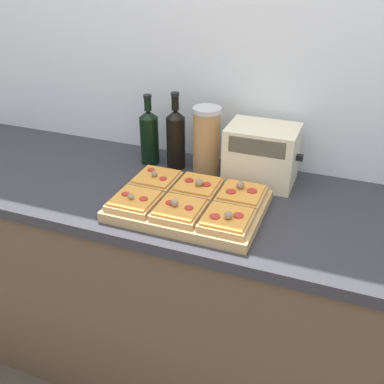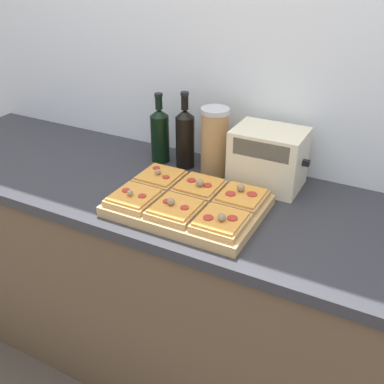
# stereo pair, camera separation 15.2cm
# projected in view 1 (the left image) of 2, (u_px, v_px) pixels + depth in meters

# --- Properties ---
(wall_back) EXTENTS (6.00, 0.06, 2.50)m
(wall_back) POSITION_uv_depth(u_px,v_px,m) (236.00, 71.00, 1.72)
(wall_back) COLOR silver
(wall_back) RESTS_ON ground_plane
(kitchen_counter) EXTENTS (2.63, 0.67, 0.89)m
(kitchen_counter) POSITION_uv_depth(u_px,v_px,m) (202.00, 291.00, 1.82)
(kitchen_counter) COLOR brown
(kitchen_counter) RESTS_ON ground_plane
(cutting_board) EXTENTS (0.50, 0.35, 0.04)m
(cutting_board) POSITION_uv_depth(u_px,v_px,m) (189.00, 206.00, 1.51)
(cutting_board) COLOR tan
(cutting_board) RESTS_ON kitchen_counter
(pizza_slice_back_left) EXTENTS (0.15, 0.16, 0.05)m
(pizza_slice_back_left) POSITION_uv_depth(u_px,v_px,m) (156.00, 179.00, 1.61)
(pizza_slice_back_left) COLOR tan
(pizza_slice_back_left) RESTS_ON cutting_board
(pizza_slice_back_center) EXTENTS (0.15, 0.16, 0.06)m
(pizza_slice_back_center) POSITION_uv_depth(u_px,v_px,m) (198.00, 187.00, 1.56)
(pizza_slice_back_center) COLOR tan
(pizza_slice_back_center) RESTS_ON cutting_board
(pizza_slice_back_right) EXTENTS (0.15, 0.16, 0.05)m
(pizza_slice_back_right) POSITION_uv_depth(u_px,v_px,m) (242.00, 194.00, 1.51)
(pizza_slice_back_right) COLOR tan
(pizza_slice_back_right) RESTS_ON cutting_board
(pizza_slice_front_left) EXTENTS (0.15, 0.16, 0.05)m
(pizza_slice_front_left) POSITION_uv_depth(u_px,v_px,m) (135.00, 201.00, 1.48)
(pizza_slice_front_left) COLOR tan
(pizza_slice_front_left) RESTS_ON cutting_board
(pizza_slice_front_center) EXTENTS (0.15, 0.16, 0.05)m
(pizza_slice_front_center) POSITION_uv_depth(u_px,v_px,m) (179.00, 210.00, 1.43)
(pizza_slice_front_center) COLOR tan
(pizza_slice_front_center) RESTS_ON cutting_board
(pizza_slice_front_right) EXTENTS (0.15, 0.16, 0.05)m
(pizza_slice_front_right) POSITION_uv_depth(u_px,v_px,m) (227.00, 219.00, 1.38)
(pizza_slice_front_right) COLOR tan
(pizza_slice_front_right) RESTS_ON cutting_board
(olive_oil_bottle) EXTENTS (0.07, 0.07, 0.28)m
(olive_oil_bottle) POSITION_uv_depth(u_px,v_px,m) (149.00, 136.00, 1.80)
(olive_oil_bottle) COLOR black
(olive_oil_bottle) RESTS_ON kitchen_counter
(wine_bottle) EXTENTS (0.07, 0.07, 0.31)m
(wine_bottle) POSITION_uv_depth(u_px,v_px,m) (176.00, 138.00, 1.76)
(wine_bottle) COLOR black
(wine_bottle) RESTS_ON kitchen_counter
(grain_jar_tall) EXTENTS (0.11, 0.11, 0.26)m
(grain_jar_tall) POSITION_uv_depth(u_px,v_px,m) (206.00, 141.00, 1.71)
(grain_jar_tall) COLOR #AD7F4C
(grain_jar_tall) RESTS_ON kitchen_counter
(toaster_oven) EXTENTS (0.28, 0.19, 0.22)m
(toaster_oven) POSITION_uv_depth(u_px,v_px,m) (261.00, 155.00, 1.66)
(toaster_oven) COLOR beige
(toaster_oven) RESTS_ON kitchen_counter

